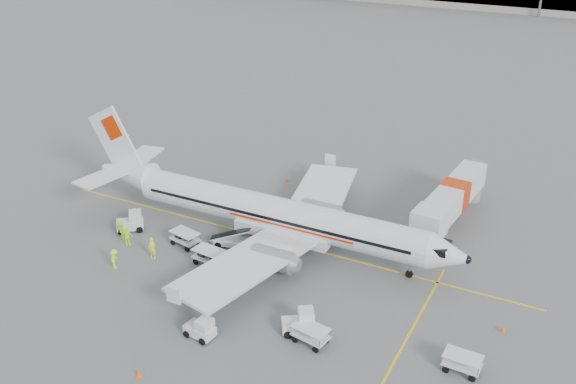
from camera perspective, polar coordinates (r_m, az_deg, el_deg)
name	(u,v)px	position (r m, az deg, el deg)	size (l,w,h in m)	color
ground	(277,241)	(55.33, -0.95, -4.35)	(360.00, 360.00, 0.00)	#56595B
stripe_lead	(277,241)	(55.33, -0.95, -4.34)	(44.00, 0.20, 0.01)	yellow
stripe_cross	(405,342)	(44.83, 10.35, -12.99)	(0.20, 20.00, 0.01)	yellow
aircraft	(277,193)	(52.77, -1.00, -0.08)	(34.50, 27.04, 9.51)	white
jet_bridge	(453,203)	(58.98, 14.47, -0.99)	(2.88, 15.36, 4.03)	silver
belt_loader	(233,234)	(54.21, -4.93, -3.73)	(4.24, 1.59, 2.30)	silver
tug_fore	(298,321)	(44.49, 0.94, -11.42)	(2.27, 1.30, 1.75)	silver
tug_mid	(200,327)	(44.52, -7.86, -11.81)	(2.04, 1.17, 1.57)	silver
tug_aft	(130,221)	(58.22, -13.88, -2.53)	(2.32, 1.33, 1.79)	silver
cart_loaded_a	(209,257)	(52.15, -7.02, -5.75)	(2.57, 1.52, 1.34)	silver
cart_loaded_b	(185,239)	(55.04, -9.14, -4.11)	(2.48, 1.46, 1.29)	silver
cart_empty_a	(311,335)	(43.74, 2.03, -12.58)	(2.42, 1.43, 1.26)	silver
cart_empty_b	(462,363)	(42.99, 15.21, -14.48)	(2.37, 1.40, 1.23)	silver
cone_nose	(503,328)	(47.17, 18.58, -11.43)	(0.36, 0.36, 0.58)	#FF5B11
cone_port	(287,178)	(66.06, -0.10, 1.21)	(0.37, 0.37, 0.60)	#FF5B11
cone_stbd	(139,373)	(42.44, -13.13, -15.40)	(0.36, 0.36, 0.58)	#FF5B11
crew_a	(152,248)	(53.57, -11.99, -4.90)	(0.69, 0.45, 1.88)	#C1F320
crew_b	(121,231)	(56.83, -14.65, -3.38)	(0.85, 0.66, 1.75)	#C1F320
crew_c	(115,259)	(52.97, -15.16, -5.78)	(1.09, 0.63, 1.69)	#C1F320
crew_d	(127,237)	(55.85, -14.09, -3.87)	(1.01, 0.42, 1.73)	#C1F320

